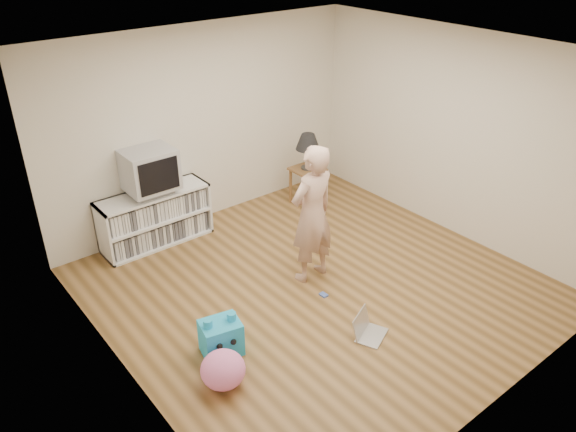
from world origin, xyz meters
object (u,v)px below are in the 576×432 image
(media_unit, at_px, (155,217))
(crt_tv, at_px, (149,169))
(plush_blue, at_px, (221,337))
(laptop, at_px, (366,329))
(dvd_deck, at_px, (152,190))
(plush_pink, at_px, (223,370))
(side_table, at_px, (307,177))
(person, at_px, (312,215))
(table_lamp, at_px, (308,142))

(media_unit, distance_m, crt_tv, 0.67)
(crt_tv, relative_size, plush_blue, 1.39)
(crt_tv, bearing_deg, laptop, -74.98)
(dvd_deck, bearing_deg, plush_pink, -104.89)
(side_table, relative_size, person, 0.34)
(dvd_deck, distance_m, table_lamp, 2.25)
(media_unit, height_order, person, person)
(media_unit, bearing_deg, person, -60.62)
(side_table, xyz_separation_m, person, (-1.17, -1.45, 0.40))
(dvd_deck, relative_size, laptop, 1.05)
(side_table, bearing_deg, plush_pink, -142.18)
(person, relative_size, laptop, 3.81)
(laptop, bearing_deg, plush_blue, 127.69)
(crt_tv, xyz_separation_m, table_lamp, (2.21, -0.37, -0.08))
(dvd_deck, bearing_deg, laptop, -75.00)
(side_table, bearing_deg, table_lamp, 180.00)
(table_lamp, bearing_deg, dvd_deck, 170.48)
(side_table, distance_m, plush_pink, 3.69)
(table_lamp, distance_m, person, 1.87)
(dvd_deck, xyz_separation_m, side_table, (2.21, -0.37, -0.32))
(dvd_deck, relative_size, table_lamp, 0.87)
(table_lamp, height_order, laptop, table_lamp)
(crt_tv, bearing_deg, person, -60.37)
(person, bearing_deg, dvd_deck, -63.51)
(media_unit, xyz_separation_m, side_table, (2.21, -0.39, 0.07))
(table_lamp, relative_size, plush_blue, 1.20)
(table_lamp, height_order, person, person)
(crt_tv, bearing_deg, plush_pink, -104.90)
(dvd_deck, distance_m, side_table, 2.26)
(media_unit, xyz_separation_m, plush_pink, (-0.70, -2.64, -0.18))
(person, bearing_deg, media_unit, -63.72)
(media_unit, height_order, plush_blue, media_unit)
(laptop, bearing_deg, dvd_deck, 81.33)
(crt_tv, relative_size, person, 0.37)
(person, xyz_separation_m, plush_blue, (-1.51, -0.44, -0.63))
(laptop, relative_size, plush_blue, 0.99)
(person, height_order, laptop, person)
(plush_pink, bearing_deg, person, 25.00)
(dvd_deck, height_order, person, person)
(table_lamp, relative_size, plush_pink, 1.27)
(plush_blue, relative_size, plush_pink, 1.06)
(plush_blue, bearing_deg, media_unit, 90.46)
(table_lamp, distance_m, laptop, 3.07)
(plush_blue, bearing_deg, table_lamp, 47.47)
(plush_blue, distance_m, plush_pink, 0.43)
(dvd_deck, height_order, crt_tv, crt_tv)
(side_table, height_order, plush_pink, side_table)
(crt_tv, distance_m, plush_pink, 2.84)
(plush_pink, bearing_deg, table_lamp, 37.82)
(crt_tv, distance_m, plush_blue, 2.45)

